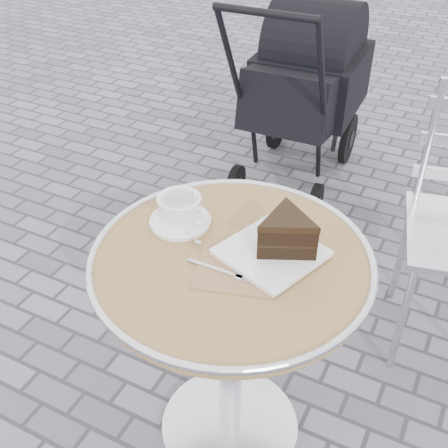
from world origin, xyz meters
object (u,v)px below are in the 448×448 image
at_px(cappuccino_set, 180,212).
at_px(baby_stroller, 304,93).
at_px(cake_plate_set, 282,238).
at_px(cafe_table, 231,304).

distance_m(cappuccino_set, baby_stroller, 1.58).
bearing_deg(cappuccino_set, cake_plate_set, -0.09).
relative_size(cafe_table, cappuccino_set, 4.23).
bearing_deg(baby_stroller, cake_plate_set, -74.87).
distance_m(cafe_table, cappuccino_set, 0.28).
relative_size(cappuccino_set, cake_plate_set, 0.52).
distance_m(cake_plate_set, baby_stroller, 1.64).
height_order(cake_plate_set, baby_stroller, baby_stroller).
bearing_deg(cake_plate_set, cappuccino_set, -160.50).
xyz_separation_m(cafe_table, cake_plate_set, (0.11, 0.06, 0.22)).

